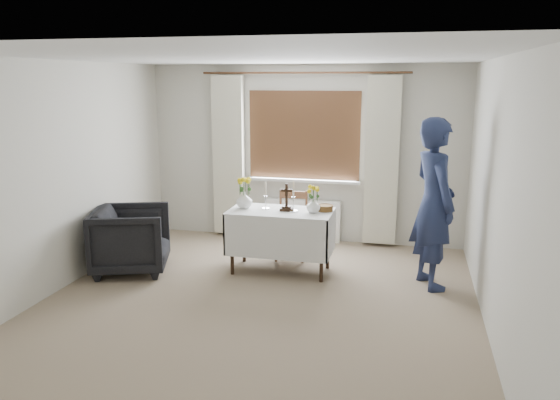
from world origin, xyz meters
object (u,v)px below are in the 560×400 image
(person, at_px, (434,204))
(flower_vase_left, at_px, (244,200))
(altar_table, at_px, (281,241))
(armchair, at_px, (131,239))
(flower_vase_right, at_px, (313,206))
(wooden_cross, at_px, (287,197))
(wooden_chair, at_px, (291,226))

(person, height_order, flower_vase_left, person)
(altar_table, height_order, armchair, armchair)
(person, bearing_deg, flower_vase_right, 64.30)
(altar_table, relative_size, wooden_cross, 3.78)
(wooden_chair, distance_m, flower_vase_left, 0.81)
(wooden_cross, distance_m, flower_vase_right, 0.34)
(altar_table, bearing_deg, wooden_cross, 10.25)
(altar_table, xyz_separation_m, wooden_chair, (0.02, 0.52, 0.05))
(armchair, distance_m, person, 3.58)
(altar_table, height_order, wooden_cross, wooden_cross)
(wooden_chair, relative_size, wooden_cross, 2.65)
(armchair, xyz_separation_m, person, (3.52, 0.37, 0.55))
(altar_table, bearing_deg, flower_vase_left, 177.44)
(flower_vase_left, distance_m, flower_vase_right, 0.85)
(wooden_chair, distance_m, person, 1.90)
(wooden_chair, height_order, armchair, wooden_chair)
(armchair, xyz_separation_m, wooden_cross, (1.83, 0.43, 0.53))
(altar_table, xyz_separation_m, flower_vase_right, (0.39, -0.01, 0.47))
(altar_table, relative_size, person, 0.65)
(flower_vase_right, bearing_deg, flower_vase_left, 178.27)
(wooden_chair, height_order, wooden_cross, wooden_cross)
(flower_vase_left, bearing_deg, wooden_chair, 46.60)
(flower_vase_left, xyz_separation_m, flower_vase_right, (0.85, -0.03, -0.02))
(armchair, distance_m, wooden_cross, 1.95)
(person, bearing_deg, armchair, 72.03)
(person, xyz_separation_m, flower_vase_right, (-1.36, 0.04, -0.10))
(altar_table, bearing_deg, armchair, -166.81)
(altar_table, distance_m, person, 1.84)
(altar_table, relative_size, flower_vase_left, 6.12)
(armchair, relative_size, wooden_cross, 2.67)
(person, distance_m, flower_vase_left, 2.21)
(wooden_cross, bearing_deg, wooden_chair, 91.52)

